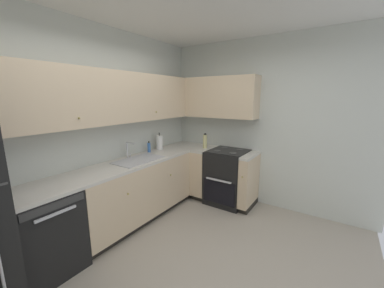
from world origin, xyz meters
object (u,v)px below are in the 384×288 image
(dishwasher, at_px, (44,233))
(soap_bottle, at_px, (149,147))
(oven_range, at_px, (228,176))
(oil_bottle, at_px, (205,141))
(paper_towel_roll, at_px, (160,143))

(dishwasher, height_order, soap_bottle, soap_bottle)
(oven_range, relative_size, oil_bottle, 4.03)
(dishwasher, distance_m, oven_range, 2.64)
(dishwasher, bearing_deg, oven_range, -19.17)
(paper_towel_roll, relative_size, oil_bottle, 1.16)
(oven_range, xyz_separation_m, oil_bottle, (-0.02, 0.44, 0.56))
(dishwasher, xyz_separation_m, soap_bottle, (1.71, 0.18, 0.55))
(oven_range, distance_m, oil_bottle, 0.72)
(oil_bottle, bearing_deg, paper_towel_roll, 132.16)
(oven_range, relative_size, soap_bottle, 5.74)
(soap_bottle, bearing_deg, oil_bottle, -38.33)
(soap_bottle, xyz_separation_m, oil_bottle, (0.76, -0.60, 0.04))
(oven_range, bearing_deg, paper_towel_roll, 118.06)
(dishwasher, height_order, paper_towel_roll, paper_towel_roll)
(soap_bottle, relative_size, oil_bottle, 0.70)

